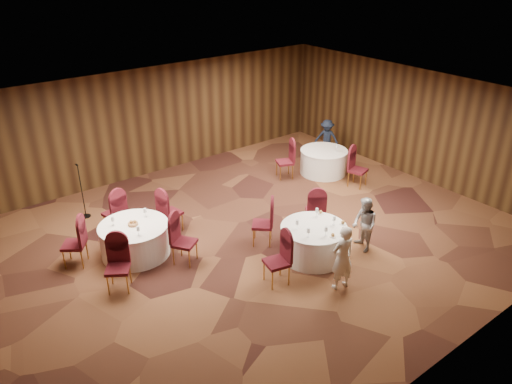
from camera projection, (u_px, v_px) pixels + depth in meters
ground at (255, 238)px, 11.89m from camera, size 12.00×12.00×0.00m
room_shell at (254, 163)px, 11.02m from camera, size 12.00×12.00×12.00m
table_main at (313, 241)px, 11.07m from camera, size 1.47×1.47×0.74m
table_left at (135, 239)px, 11.15m from camera, size 1.55×1.55×0.74m
table_right at (323, 161)px, 15.16m from camera, size 1.42×1.42×0.74m
chairs_main at (286, 231)px, 11.23m from camera, size 2.81×2.06×1.00m
chairs_left at (133, 235)px, 11.09m from camera, size 3.01×2.86×1.00m
chairs_right at (321, 166)px, 14.54m from camera, size 1.93×2.41×1.00m
tabletop_main at (323, 223)px, 10.88m from camera, size 1.10×1.03×0.22m
tabletop_left at (133, 222)px, 10.94m from camera, size 0.81×0.80×0.22m
tabletop_right at (337, 146)px, 14.86m from camera, size 0.08×0.08×0.22m
mic_stand at (84, 202)px, 12.68m from camera, size 0.24×0.24×1.46m
woman_a at (342, 258)px, 9.90m from camera, size 0.56×0.40×1.42m
woman_b at (364, 225)px, 11.21m from camera, size 0.66×0.75×1.28m
man_c at (327, 138)px, 16.29m from camera, size 0.80×0.92×1.24m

